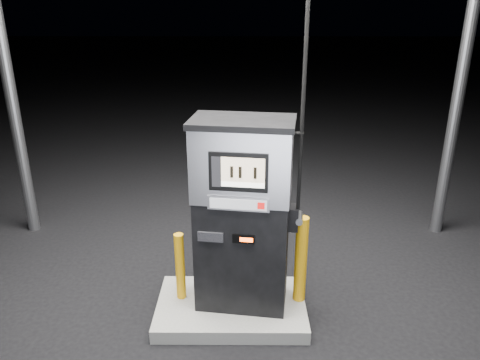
{
  "coord_description": "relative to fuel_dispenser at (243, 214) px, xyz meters",
  "views": [
    {
      "loc": [
        0.12,
        -4.24,
        3.23
      ],
      "look_at": [
        0.1,
        0.0,
        1.57
      ],
      "focal_mm": 35.0,
      "sensor_mm": 36.0,
      "label": 1
    }
  ],
  "objects": [
    {
      "name": "ground",
      "position": [
        -0.12,
        -0.04,
        -1.19
      ],
      "size": [
        80.0,
        80.0,
        0.0
      ],
      "primitive_type": "plane",
      "color": "black",
      "rests_on": "ground"
    },
    {
      "name": "pump_island",
      "position": [
        -0.12,
        -0.04,
        -1.11
      ],
      "size": [
        1.6,
        1.0,
        0.15
      ],
      "primitive_type": "cube",
      "color": "slate",
      "rests_on": "ground"
    },
    {
      "name": "fuel_dispenser",
      "position": [
        0.0,
        0.0,
        0.0
      ],
      "size": [
        1.15,
        0.73,
        4.19
      ],
      "rotation": [
        0.0,
        0.0,
        -0.14
      ],
      "color": "black",
      "rests_on": "pump_island"
    },
    {
      "name": "bollard_left",
      "position": [
        -0.67,
        0.06,
        -0.65
      ],
      "size": [
        0.13,
        0.13,
        0.77
      ],
      "primitive_type": "cylinder",
      "rotation": [
        0.0,
        0.0,
        -0.31
      ],
      "color": "#F0A50D",
      "rests_on": "pump_island"
    },
    {
      "name": "bollard_right",
      "position": [
        0.62,
        0.03,
        -0.55
      ],
      "size": [
        0.16,
        0.16,
        0.98
      ],
      "primitive_type": "cylinder",
      "rotation": [
        0.0,
        0.0,
        0.27
      ],
      "color": "#F0A50D",
      "rests_on": "pump_island"
    }
  ]
}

